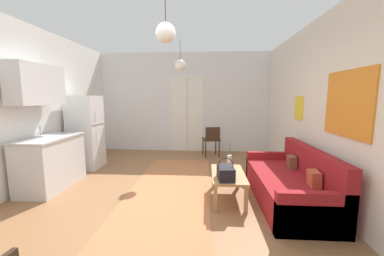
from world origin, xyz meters
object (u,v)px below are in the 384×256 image
(refrigerator, at_px, (86,132))
(accent_chair, at_px, (212,139))
(couch, at_px, (292,185))
(pendant_lamp_far, at_px, (180,65))
(coffee_table, at_px, (228,177))
(bamboo_vase, at_px, (229,163))
(pendant_lamp_near, at_px, (166,33))
(handbag, at_px, (226,173))

(refrigerator, distance_m, accent_chair, 3.02)
(couch, bearing_deg, pendant_lamp_far, 136.97)
(refrigerator, xyz_separation_m, accent_chair, (2.80, 1.09, -0.32))
(couch, bearing_deg, coffee_table, 178.48)
(couch, xyz_separation_m, coffee_table, (-0.95, 0.03, 0.10))
(bamboo_vase, xyz_separation_m, pendant_lamp_near, (-0.87, -0.73, 1.80))
(handbag, xyz_separation_m, pendant_lamp_far, (-0.87, 1.99, 1.76))
(bamboo_vase, height_order, refrigerator, refrigerator)
(bamboo_vase, relative_size, pendant_lamp_far, 0.69)
(coffee_table, xyz_separation_m, pendant_lamp_near, (-0.84, -0.58, 1.98))
(coffee_table, distance_m, pendant_lamp_far, 2.75)
(coffee_table, xyz_separation_m, handbag, (-0.06, -0.26, 0.15))
(coffee_table, bearing_deg, couch, -1.52)
(bamboo_vase, distance_m, pendant_lamp_far, 2.54)
(pendant_lamp_near, bearing_deg, accent_chair, 78.41)
(handbag, height_order, accent_chair, accent_chair)
(handbag, height_order, pendant_lamp_far, pendant_lamp_far)
(couch, xyz_separation_m, bamboo_vase, (-0.92, 0.17, 0.28))
(handbag, bearing_deg, pendant_lamp_near, -157.35)
(couch, bearing_deg, refrigerator, 160.13)
(coffee_table, xyz_separation_m, pendant_lamp_far, (-0.93, 1.74, 1.91))
(accent_chair, bearing_deg, pendant_lamp_far, 33.39)
(coffee_table, bearing_deg, accent_chair, 94.69)
(pendant_lamp_far, bearing_deg, coffee_table, -61.76)
(couch, xyz_separation_m, pendant_lamp_far, (-1.89, 1.76, 2.01))
(handbag, xyz_separation_m, pendant_lamp_near, (-0.78, -0.32, 1.83))
(handbag, bearing_deg, couch, 12.87)
(refrigerator, relative_size, accent_chair, 1.99)
(handbag, xyz_separation_m, accent_chair, (-0.14, 2.76, -0.03))
(couch, xyz_separation_m, accent_chair, (-1.16, 2.52, 0.22))
(refrigerator, height_order, pendant_lamp_near, pendant_lamp_near)
(bamboo_vase, bearing_deg, accent_chair, 95.73)
(couch, relative_size, bamboo_vase, 4.16)
(coffee_table, relative_size, pendant_lamp_far, 1.36)
(coffee_table, distance_m, pendant_lamp_near, 2.23)
(coffee_table, height_order, handbag, handbag)
(bamboo_vase, distance_m, handbag, 0.42)
(refrigerator, bearing_deg, coffee_table, -25.06)
(refrigerator, xyz_separation_m, pendant_lamp_far, (2.07, 0.33, 1.47))
(couch, xyz_separation_m, refrigerator, (-3.96, 1.43, 0.54))
(accent_chair, distance_m, pendant_lamp_near, 3.65)
(bamboo_vase, relative_size, accent_chair, 0.58)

